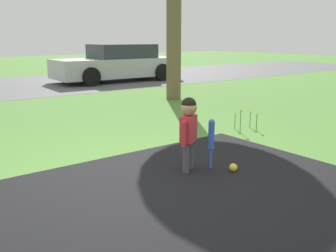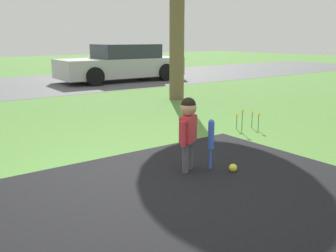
{
  "view_description": "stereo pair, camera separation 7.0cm",
  "coord_description": "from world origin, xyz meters",
  "px_view_note": "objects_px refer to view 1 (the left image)",
  "views": [
    {
      "loc": [
        -2.03,
        -3.28,
        1.56
      ],
      "look_at": [
        0.72,
        0.37,
        0.47
      ],
      "focal_mm": 40.0,
      "sensor_mm": 36.0,
      "label": 1
    },
    {
      "loc": [
        -1.97,
        -3.32,
        1.56
      ],
      "look_at": [
        0.72,
        0.37,
        0.47
      ],
      "focal_mm": 40.0,
      "sensor_mm": 36.0,
      "label": 2
    }
  ],
  "objects_px": {
    "child": "(189,124)",
    "sports_ball": "(233,167)",
    "parked_car": "(118,64)",
    "baseball_bat": "(211,137)"
  },
  "relations": [
    {
      "from": "child",
      "to": "sports_ball",
      "type": "xyz_separation_m",
      "value": [
        0.41,
        -0.35,
        -0.53
      ]
    },
    {
      "from": "sports_ball",
      "to": "parked_car",
      "type": "distance_m",
      "value": 9.93
    },
    {
      "from": "child",
      "to": "parked_car",
      "type": "bearing_deg",
      "value": 35.24
    },
    {
      "from": "sports_ball",
      "to": "parked_car",
      "type": "relative_size",
      "value": 0.02
    },
    {
      "from": "baseball_bat",
      "to": "parked_car",
      "type": "height_order",
      "value": "parked_car"
    },
    {
      "from": "baseball_bat",
      "to": "sports_ball",
      "type": "distance_m",
      "value": 0.45
    },
    {
      "from": "baseball_bat",
      "to": "child",
      "type": "bearing_deg",
      "value": 153.35
    },
    {
      "from": "child",
      "to": "parked_car",
      "type": "xyz_separation_m",
      "value": [
        4.09,
        8.86,
        0.05
      ]
    },
    {
      "from": "baseball_bat",
      "to": "sports_ball",
      "type": "relative_size",
      "value": 6.41
    },
    {
      "from": "child",
      "to": "baseball_bat",
      "type": "relative_size",
      "value": 1.43
    }
  ]
}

